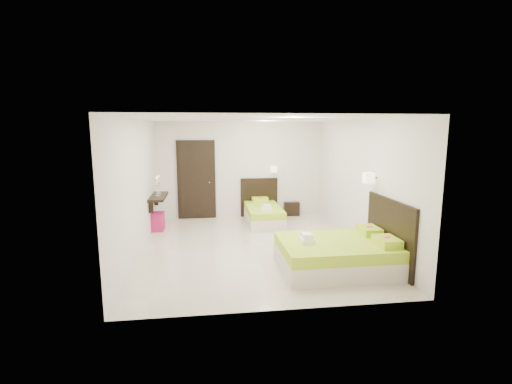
{
  "coord_description": "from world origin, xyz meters",
  "views": [
    {
      "loc": [
        -0.92,
        -7.31,
        2.41
      ],
      "look_at": [
        0.1,
        0.3,
        1.1
      ],
      "focal_mm": 26.0,
      "sensor_mm": 36.0,
      "label": 1
    }
  ],
  "objects": [
    {
      "name": "bed_double",
      "position": [
        1.36,
        -1.42,
        0.29
      ],
      "size": [
        1.95,
        1.66,
        1.61
      ],
      "color": "beige",
      "rests_on": "ground"
    },
    {
      "name": "ottoman",
      "position": [
        -2.19,
        1.58,
        0.21
      ],
      "size": [
        0.44,
        0.44,
        0.43
      ],
      "primitive_type": "cube",
      "rotation": [
        0.0,
        0.0,
        -0.03
      ],
      "color": "#A51650",
      "rests_on": "ground"
    },
    {
      "name": "bed_single",
      "position": [
        0.51,
        1.97,
        0.26
      ],
      "size": [
        1.03,
        1.71,
        1.41
      ],
      "color": "beige",
      "rests_on": "ground"
    },
    {
      "name": "console_shelf",
      "position": [
        -2.08,
        1.6,
        0.82
      ],
      "size": [
        0.35,
        1.2,
        0.78
      ],
      "color": "black",
      "rests_on": "ground"
    },
    {
      "name": "nightstand",
      "position": [
        1.43,
        2.75,
        0.19
      ],
      "size": [
        0.44,
        0.39,
        0.38
      ],
      "primitive_type": "cube",
      "rotation": [
        0.0,
        0.0,
        -0.03
      ],
      "color": "black",
      "rests_on": "ground"
    },
    {
      "name": "floor",
      "position": [
        0.0,
        0.0,
        0.0
      ],
      "size": [
        5.5,
        5.5,
        0.0
      ],
      "primitive_type": "plane",
      "color": "beige",
      "rests_on": "ground"
    },
    {
      "name": "door",
      "position": [
        -1.2,
        2.7,
        1.05
      ],
      "size": [
        1.02,
        0.15,
        2.14
      ],
      "color": "black",
      "rests_on": "ground"
    }
  ]
}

